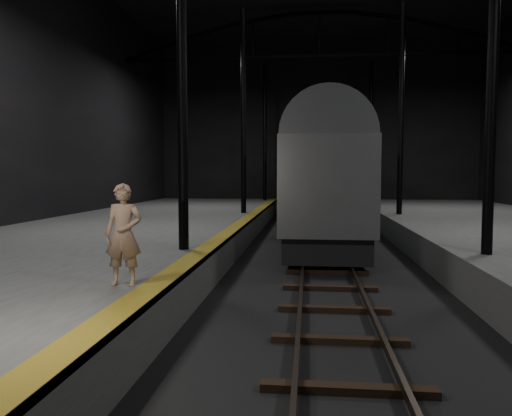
# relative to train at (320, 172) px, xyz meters

# --- Properties ---
(ground) EXTENTS (44.00, 44.00, 0.00)m
(ground) POSITION_rel_train_xyz_m (0.00, -7.92, -3.04)
(ground) COLOR black
(ground) RESTS_ON ground
(platform_left) EXTENTS (9.00, 43.80, 1.00)m
(platform_left) POSITION_rel_train_xyz_m (-7.50, -7.92, -2.54)
(platform_left) COLOR #4C4B49
(platform_left) RESTS_ON ground
(tactile_strip) EXTENTS (0.50, 43.80, 0.01)m
(tactile_strip) POSITION_rel_train_xyz_m (-3.25, -7.92, -2.03)
(tactile_strip) COLOR brown
(tactile_strip) RESTS_ON platform_left
(track) EXTENTS (2.40, 43.00, 0.24)m
(track) POSITION_rel_train_xyz_m (0.00, -7.92, -2.97)
(track) COLOR #3F3328
(track) RESTS_ON ground
(train) EXTENTS (3.05, 20.35, 5.44)m
(train) POSITION_rel_train_xyz_m (0.00, 0.00, 0.00)
(train) COLOR #9A9DA1
(train) RESTS_ON ground
(woman) EXTENTS (0.68, 0.46, 1.81)m
(woman) POSITION_rel_train_xyz_m (-3.80, -16.15, -1.13)
(woman) COLOR tan
(woman) RESTS_ON platform_left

